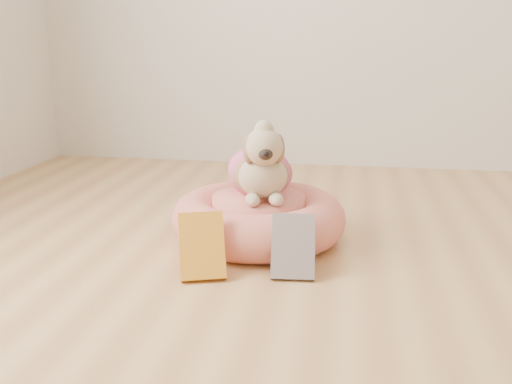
% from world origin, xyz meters
% --- Properties ---
extents(pet_bed, '(0.58, 0.58, 0.15)m').
position_xyz_m(pet_bed, '(-0.65, 1.07, 0.07)').
color(pet_bed, '#DC6656').
rests_on(pet_bed, floor).
extents(dog, '(0.33, 0.42, 0.27)m').
position_xyz_m(dog, '(-0.65, 1.08, 0.28)').
color(dog, brown).
rests_on(dog, pet_bed).
extents(book_yellow, '(0.16, 0.15, 0.18)m').
position_xyz_m(book_yellow, '(-0.76, 0.74, 0.09)').
color(book_yellow, yellow).
rests_on(book_yellow, floor).
extents(book_white, '(0.13, 0.13, 0.17)m').
position_xyz_m(book_white, '(-0.51, 0.79, 0.08)').
color(book_white, silver).
rests_on(book_white, floor).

